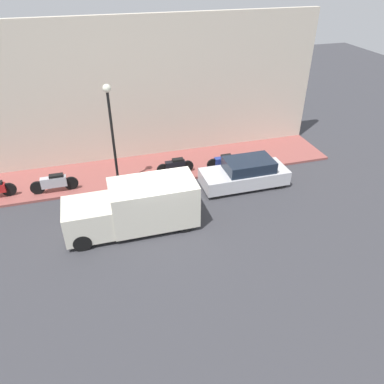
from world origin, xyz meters
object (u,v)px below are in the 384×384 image
motorcycle_blue (224,161)px  motorcycle_black (175,165)px  scooter_silver (54,183)px  parked_car (245,173)px  streetlamp (111,120)px  delivery_van (134,207)px

motorcycle_blue → motorcycle_black: motorcycle_black is taller
motorcycle_blue → motorcycle_black: size_ratio=0.95×
scooter_silver → motorcycle_blue: 8.32m
motorcycle_blue → motorcycle_black: bearing=84.8°
scooter_silver → parked_car: bearing=-101.3°
parked_car → streetlamp: bearing=75.3°
parked_car → scooter_silver: parked_car is taller
scooter_silver → motorcycle_blue: bearing=-90.7°
delivery_van → motorcycle_blue: bearing=-55.7°
delivery_van → motorcycle_blue: delivery_van is taller
delivery_van → streetlamp: (3.39, 0.29, 2.38)m
parked_car → scooter_silver: 8.96m
motorcycle_black → parked_car: bearing=-122.5°
streetlamp → motorcycle_black: bearing=-83.3°
scooter_silver → motorcycle_black: bearing=-88.7°
parked_car → streetlamp: (1.55, 5.89, 2.75)m
motorcycle_black → streetlamp: streetlamp is taller
delivery_van → motorcycle_black: size_ratio=2.78×
parked_car → motorcycle_black: bearing=57.5°
parked_car → motorcycle_black: (1.89, 2.97, -0.10)m
scooter_silver → streetlamp: streetlamp is taller
delivery_van → scooter_silver: (3.60, 3.19, -0.42)m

